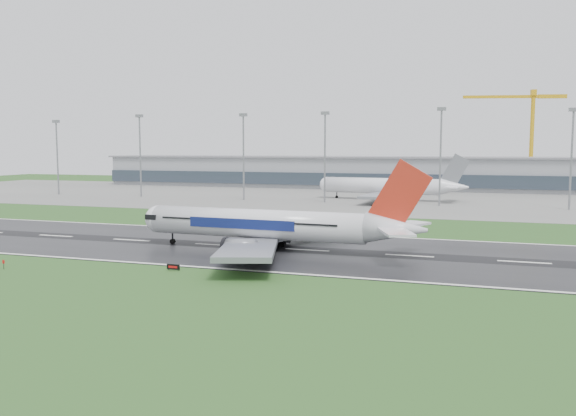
% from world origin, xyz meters
% --- Properties ---
extents(ground, '(520.00, 520.00, 0.00)m').
position_xyz_m(ground, '(0.00, 0.00, 0.00)').
color(ground, '#21491A').
rests_on(ground, ground).
extents(runway, '(400.00, 45.00, 0.10)m').
position_xyz_m(runway, '(0.00, 0.00, 0.05)').
color(runway, black).
rests_on(runway, ground).
extents(apron, '(400.00, 130.00, 0.08)m').
position_xyz_m(apron, '(0.00, 125.00, 0.04)').
color(apron, slate).
rests_on(apron, ground).
extents(terminal, '(240.00, 36.00, 15.00)m').
position_xyz_m(terminal, '(0.00, 185.00, 7.50)').
color(terminal, gray).
rests_on(terminal, ground).
extents(main_airliner, '(61.22, 58.57, 17.31)m').
position_xyz_m(main_airliner, '(34.29, -2.73, 8.75)').
color(main_airliner, silver).
rests_on(main_airliner, runway).
extents(parked_airliner, '(63.82, 60.16, 17.27)m').
position_xyz_m(parked_airliner, '(38.02, 117.47, 8.72)').
color(parked_airliner, white).
rests_on(parked_airliner, apron).
extents(tower_crane, '(47.89, 13.39, 47.61)m').
position_xyz_m(tower_crane, '(94.56, 200.00, 23.80)').
color(tower_crane, gold).
rests_on(tower_crane, ground).
extents(runway_sign, '(2.31, 0.67, 1.04)m').
position_xyz_m(runway_sign, '(24.39, -25.25, 0.52)').
color(runway_sign, black).
rests_on(runway_sign, ground).
extents(floodmast_0, '(0.64, 0.64, 30.74)m').
position_xyz_m(floodmast_0, '(-101.19, 100.00, 15.37)').
color(floodmast_0, gray).
rests_on(floodmast_0, ground).
extents(floodmast_1, '(0.64, 0.64, 32.38)m').
position_xyz_m(floodmast_1, '(-60.32, 100.00, 16.19)').
color(floodmast_1, gray).
rests_on(floodmast_1, ground).
extents(floodmast_2, '(0.64, 0.64, 32.03)m').
position_xyz_m(floodmast_2, '(-14.86, 100.00, 16.01)').
color(floodmast_2, gray).
rests_on(floodmast_2, ground).
extents(floodmast_3, '(0.64, 0.64, 32.10)m').
position_xyz_m(floodmast_3, '(17.34, 100.00, 16.05)').
color(floodmast_3, gray).
rests_on(floodmast_3, ground).
extents(floodmast_4, '(0.64, 0.64, 32.78)m').
position_xyz_m(floodmast_4, '(58.50, 100.00, 16.39)').
color(floodmast_4, gray).
rests_on(floodmast_4, ground).
extents(floodmast_5, '(0.64, 0.64, 31.76)m').
position_xyz_m(floodmast_5, '(99.63, 100.00, 15.88)').
color(floodmast_5, gray).
rests_on(floodmast_5, ground).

